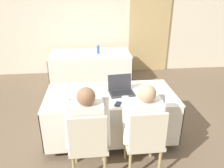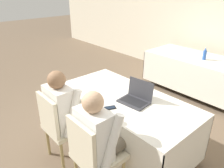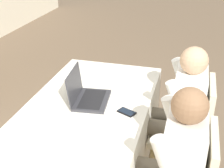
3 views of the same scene
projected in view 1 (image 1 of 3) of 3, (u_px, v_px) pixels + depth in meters
ground_plane at (111, 136)px, 3.38m from camera, size 24.00×24.00×0.00m
wall_back at (99, 21)px, 5.54m from camera, size 12.00×0.06×2.70m
curtain_panel at (150, 21)px, 5.61m from camera, size 1.07×0.04×2.65m
conference_table_near at (110, 104)px, 3.16m from camera, size 1.83×0.90×0.73m
conference_table_far at (91, 60)px, 5.12m from camera, size 1.83×0.90×0.73m
laptop at (121, 90)px, 3.11m from camera, size 0.37×0.31×0.25m
cell_phone at (118, 104)px, 2.82m from camera, size 0.12×0.14×0.01m
paper_beside_laptop at (80, 96)px, 3.04m from camera, size 0.21×0.30×0.00m
water_bottle at (98, 49)px, 4.98m from camera, size 0.06×0.06×0.23m
chair_near_left at (88, 142)px, 2.46m from camera, size 0.44×0.44×0.91m
chair_near_right at (144, 139)px, 2.52m from camera, size 0.44×0.44×0.91m
person_checkered_shirt at (88, 125)px, 2.49m from camera, size 0.50×0.52×1.17m
person_white_shirt at (143, 122)px, 2.55m from camera, size 0.50×0.52×1.17m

